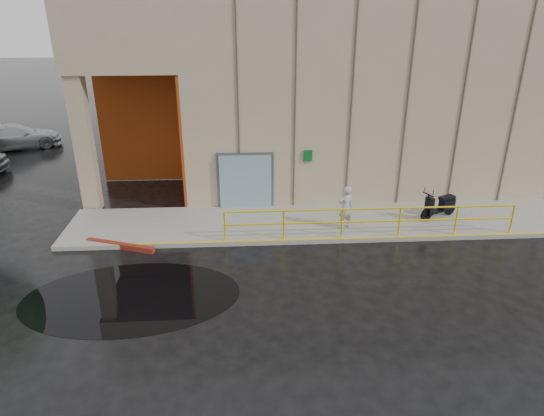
{
  "coord_description": "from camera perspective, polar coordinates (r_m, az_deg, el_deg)",
  "views": [
    {
      "loc": [
        0.19,
        -10.95,
        7.36
      ],
      "look_at": [
        1.01,
        3.0,
        1.32
      ],
      "focal_mm": 32.0,
      "sensor_mm": 36.0,
      "label": 1
    }
  ],
  "objects": [
    {
      "name": "guardrail",
      "position": [
        16.12,
        11.53,
        -1.62
      ],
      "size": [
        9.56,
        0.06,
        1.03
      ],
      "color": "yellow",
      "rests_on": "sidewalk"
    },
    {
      "name": "scooter",
      "position": [
        18.14,
        19.2,
        0.98
      ],
      "size": [
        1.61,
        1.1,
        1.22
      ],
      "rotation": [
        0.0,
        0.0,
        0.43
      ],
      "color": "black",
      "rests_on": "sidewalk"
    },
    {
      "name": "puddle",
      "position": [
        13.76,
        -16.18,
        -10.0
      ],
      "size": [
        5.98,
        3.86,
        0.01
      ],
      "primitive_type": "cube",
      "rotation": [
        0.0,
        0.0,
        0.05
      ],
      "color": "black",
      "rests_on": "ground"
    },
    {
      "name": "building",
      "position": [
        22.7,
        9.47,
        15.07
      ],
      "size": [
        20.0,
        10.17,
        8.0
      ],
      "color": "tan",
      "rests_on": "ground"
    },
    {
      "name": "red_curb",
      "position": [
        16.33,
        -17.44,
        -4.24
      ],
      "size": [
        2.32,
        0.99,
        0.18
      ],
      "primitive_type": "cube",
      "rotation": [
        0.0,
        0.0,
        -0.35
      ],
      "color": "maroon",
      "rests_on": "ground"
    },
    {
      "name": "person",
      "position": [
        16.53,
        8.65,
        0.08
      ],
      "size": [
        0.64,
        0.54,
        1.5
      ],
      "primitive_type": "imported",
      "rotation": [
        0.0,
        0.0,
        3.53
      ],
      "color": "#B1B2B6",
      "rests_on": "sidewalk"
    },
    {
      "name": "sidewalk",
      "position": [
        17.5,
        9.52,
        -1.58
      ],
      "size": [
        20.0,
        3.0,
        0.15
      ],
      "primitive_type": "cube",
      "color": "gray",
      "rests_on": "ground"
    },
    {
      "name": "car_c",
      "position": [
        29.37,
        -27.99,
        7.44
      ],
      "size": [
        4.88,
        3.49,
        1.31
      ],
      "primitive_type": "imported",
      "rotation": [
        0.0,
        0.0,
        1.98
      ],
      "color": "silver",
      "rests_on": "ground"
    },
    {
      "name": "ground",
      "position": [
        13.19,
        -3.69,
        -10.59
      ],
      "size": [
        120.0,
        120.0,
        0.0
      ],
      "primitive_type": "plane",
      "color": "black",
      "rests_on": "ground"
    }
  ]
}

